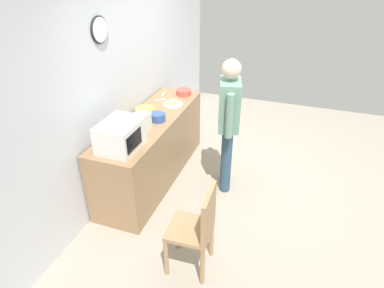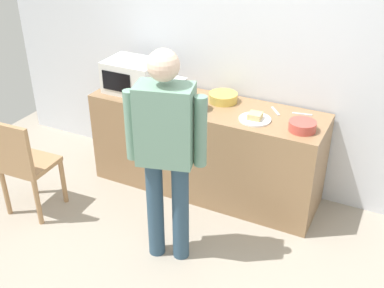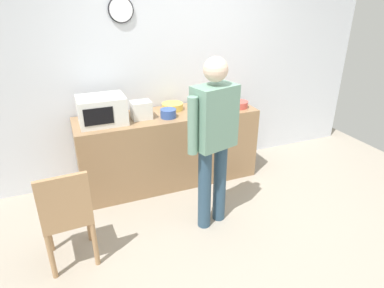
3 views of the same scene
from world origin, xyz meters
The scene contains 13 objects.
ground_plane centered at (0.00, 0.00, 0.00)m, with size 6.00×6.00×0.00m, color #9E9384.
back_wall centered at (0.00, 1.60, 1.30)m, with size 5.40×0.13×2.60m.
kitchen_counter centered at (-0.27, 1.22, 0.45)m, with size 2.16×0.62×0.90m, color #93704C.
microwave centered at (-1.01, 1.20, 1.05)m, with size 0.50×0.39×0.30m.
sandwich_plate centered at (0.23, 1.12, 0.92)m, with size 0.27×0.27×0.07m.
salad_bowl centered at (-0.30, 1.10, 0.95)m, with size 0.18×0.18×0.10m, color #33519E.
cereal_bowl centered at (-0.16, 1.35, 0.94)m, with size 0.26×0.26×0.08m, color gold.
mixing_bowl centered at (0.63, 1.11, 0.94)m, with size 0.22×0.22×0.08m, color #C64C42.
toaster centered at (-0.59, 1.19, 1.00)m, with size 0.22×0.18×0.20m, color silver.
fork_utensil centered at (0.33, 1.36, 0.90)m, with size 0.17×0.02×0.01m, color silver.
spoon_utensil centered at (0.56, 1.40, 0.90)m, with size 0.17×0.02×0.01m, color silver.
person_standing centered at (-0.13, 0.24, 1.01)m, with size 0.57×0.34×1.72m.
wooden_chair centered at (-1.51, 0.17, 0.52)m, with size 0.42×0.42×0.94m.
Camera 3 is at (-1.40, -2.34, 2.22)m, focal length 31.24 mm.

